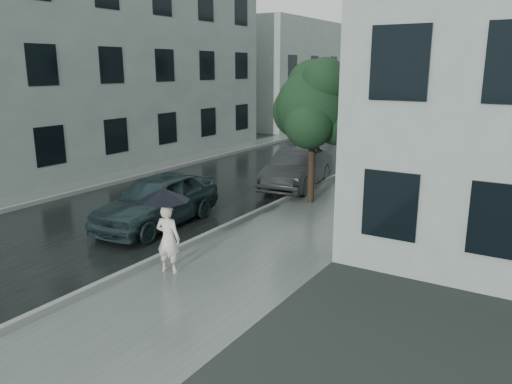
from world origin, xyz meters
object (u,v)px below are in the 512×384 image
Objects in this scene: street_tree at (314,106)px; car_far at (298,168)px; lamp_post at (374,99)px; car_near at (157,200)px; pedestrian at (168,239)px.

street_tree reaches higher than car_far.
car_far is (-1.36, -4.49, -2.44)m from lamp_post.
street_tree is 6.03m from car_near.
pedestrian is 3.59m from car_near.
street_tree is at bearing -81.52° from lamp_post.
lamp_post is 11.48m from car_near.
street_tree is at bearing 56.74° from car_near.
pedestrian is at bearing -90.75° from street_tree.
pedestrian reaches higher than car_far.
street_tree is 0.86× the size of lamp_post.
car_near reaches higher than car_far.
car_near is (-2.60, 2.47, -0.03)m from pedestrian.
pedestrian is 0.28× the size of lamp_post.
lamp_post is at bearing 72.48° from car_near.
pedestrian is 0.35× the size of car_near.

